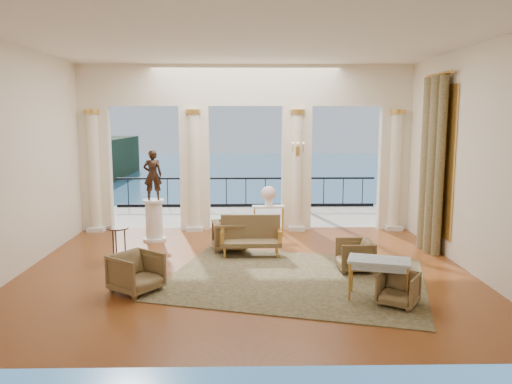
{
  "coord_description": "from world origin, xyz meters",
  "views": [
    {
      "loc": [
        0.01,
        -9.84,
        3.07
      ],
      "look_at": [
        0.22,
        0.6,
        1.53
      ],
      "focal_mm": 35.0,
      "sensor_mm": 36.0,
      "label": 1
    }
  ],
  "objects_px": {
    "game_table": "(379,263)",
    "pedestal": "(154,221)",
    "side_table": "(118,232)",
    "armchair_d": "(229,234)",
    "settee": "(251,236)",
    "console_table": "(269,211)",
    "armchair_a": "(136,271)",
    "armchair_c": "(355,254)",
    "armchair_b": "(398,287)",
    "statue": "(153,175)"
  },
  "relations": [
    {
      "from": "armchair_a",
      "to": "game_table",
      "type": "distance_m",
      "value": 4.25
    },
    {
      "from": "console_table",
      "to": "pedestal",
      "type": "bearing_deg",
      "value": -175.26
    },
    {
      "from": "armchair_d",
      "to": "pedestal",
      "type": "height_order",
      "value": "pedestal"
    },
    {
      "from": "settee",
      "to": "console_table",
      "type": "bearing_deg",
      "value": 75.06
    },
    {
      "from": "settee",
      "to": "statue",
      "type": "bearing_deg",
      "value": 149.75
    },
    {
      "from": "pedestal",
      "to": "armchair_c",
      "type": "bearing_deg",
      "value": -29.92
    },
    {
      "from": "armchair_d",
      "to": "side_table",
      "type": "xyz_separation_m",
      "value": [
        -2.37,
        -0.91,
        0.26
      ]
    },
    {
      "from": "game_table",
      "to": "side_table",
      "type": "distance_m",
      "value": 5.55
    },
    {
      "from": "armchair_d",
      "to": "console_table",
      "type": "bearing_deg",
      "value": -42.84
    },
    {
      "from": "armchair_c",
      "to": "side_table",
      "type": "distance_m",
      "value": 5.03
    },
    {
      "from": "pedestal",
      "to": "statue",
      "type": "relative_size",
      "value": 0.85
    },
    {
      "from": "console_table",
      "to": "armchair_d",
      "type": "bearing_deg",
      "value": -129.43
    },
    {
      "from": "armchair_b",
      "to": "console_table",
      "type": "bearing_deg",
      "value": 144.07
    },
    {
      "from": "statue",
      "to": "armchair_b",
      "type": "bearing_deg",
      "value": 128.21
    },
    {
      "from": "armchair_a",
      "to": "armchair_d",
      "type": "xyz_separation_m",
      "value": [
        1.56,
        2.83,
        -0.0
      ]
    },
    {
      "from": "game_table",
      "to": "pedestal",
      "type": "distance_m",
      "value": 6.22
    },
    {
      "from": "game_table",
      "to": "console_table",
      "type": "xyz_separation_m",
      "value": [
        -1.67,
        4.74,
        0.03
      ]
    },
    {
      "from": "armchair_d",
      "to": "side_table",
      "type": "distance_m",
      "value": 2.55
    },
    {
      "from": "armchair_a",
      "to": "armchair_b",
      "type": "height_order",
      "value": "armchair_a"
    },
    {
      "from": "console_table",
      "to": "side_table",
      "type": "relative_size",
      "value": 1.14
    },
    {
      "from": "pedestal",
      "to": "side_table",
      "type": "bearing_deg",
      "value": -103.44
    },
    {
      "from": "game_table",
      "to": "console_table",
      "type": "distance_m",
      "value": 5.02
    },
    {
      "from": "armchair_c",
      "to": "settee",
      "type": "height_order",
      "value": "settee"
    },
    {
      "from": "game_table",
      "to": "console_table",
      "type": "height_order",
      "value": "console_table"
    },
    {
      "from": "console_table",
      "to": "armchair_c",
      "type": "bearing_deg",
      "value": -68.51
    },
    {
      "from": "game_table",
      "to": "pedestal",
      "type": "xyz_separation_m",
      "value": [
        -4.58,
        4.2,
        -0.12
      ]
    },
    {
      "from": "pedestal",
      "to": "statue",
      "type": "height_order",
      "value": "statue"
    },
    {
      "from": "side_table",
      "to": "game_table",
      "type": "bearing_deg",
      "value": -25.15
    },
    {
      "from": "armchair_a",
      "to": "armchair_b",
      "type": "distance_m",
      "value": 4.53
    },
    {
      "from": "game_table",
      "to": "statue",
      "type": "distance_m",
      "value": 6.3
    },
    {
      "from": "armchair_a",
      "to": "side_table",
      "type": "xyz_separation_m",
      "value": [
        -0.81,
        1.92,
        0.26
      ]
    },
    {
      "from": "armchair_a",
      "to": "pedestal",
      "type": "bearing_deg",
      "value": 42.45
    },
    {
      "from": "armchair_b",
      "to": "game_table",
      "type": "height_order",
      "value": "game_table"
    },
    {
      "from": "armchair_b",
      "to": "console_table",
      "type": "relative_size",
      "value": 0.71
    },
    {
      "from": "armchair_b",
      "to": "game_table",
      "type": "distance_m",
      "value": 0.51
    },
    {
      "from": "side_table",
      "to": "armchair_d",
      "type": "bearing_deg",
      "value": 20.96
    },
    {
      "from": "settee",
      "to": "game_table",
      "type": "height_order",
      "value": "settee"
    },
    {
      "from": "armchair_b",
      "to": "settee",
      "type": "bearing_deg",
      "value": 160.79
    },
    {
      "from": "game_table",
      "to": "console_table",
      "type": "bearing_deg",
      "value": 126.15
    },
    {
      "from": "armchair_a",
      "to": "statue",
      "type": "height_order",
      "value": "statue"
    },
    {
      "from": "pedestal",
      "to": "game_table",
      "type": "bearing_deg",
      "value": -42.52
    },
    {
      "from": "pedestal",
      "to": "statue",
      "type": "bearing_deg",
      "value": 0.0
    },
    {
      "from": "game_table",
      "to": "side_table",
      "type": "bearing_deg",
      "value": 171.58
    },
    {
      "from": "settee",
      "to": "armchair_b",
      "type": "bearing_deg",
      "value": -53.1
    },
    {
      "from": "settee",
      "to": "game_table",
      "type": "bearing_deg",
      "value": -53.34
    },
    {
      "from": "settee",
      "to": "statue",
      "type": "relative_size",
      "value": 1.1
    },
    {
      "from": "pedestal",
      "to": "side_table",
      "type": "distance_m",
      "value": 1.9
    },
    {
      "from": "settee",
      "to": "pedestal",
      "type": "bearing_deg",
      "value": 149.75
    },
    {
      "from": "armchair_c",
      "to": "console_table",
      "type": "xyz_separation_m",
      "value": [
        -1.61,
        3.14,
        0.31
      ]
    },
    {
      "from": "armchair_a",
      "to": "console_table",
      "type": "xyz_separation_m",
      "value": [
        2.55,
        4.3,
        0.27
      ]
    }
  ]
}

